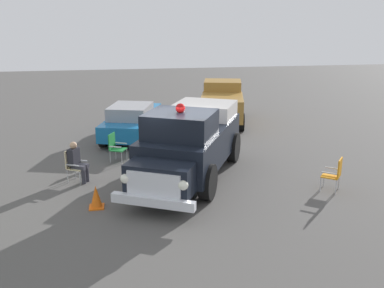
% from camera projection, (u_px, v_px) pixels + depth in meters
% --- Properties ---
extents(ground_plane, '(60.00, 60.00, 0.00)m').
position_uv_depth(ground_plane, '(180.00, 184.00, 13.43)').
color(ground_plane, '#514F4C').
extents(vintage_fire_truck, '(6.29, 4.61, 2.59)m').
position_uv_depth(vintage_fire_truck, '(190.00, 141.00, 13.64)').
color(vintage_fire_truck, black).
rests_on(vintage_fire_truck, ground).
extents(classic_hot_rod, '(4.71, 3.01, 1.46)m').
position_uv_depth(classic_hot_rod, '(133.00, 120.00, 18.31)').
color(classic_hot_rod, black).
rests_on(classic_hot_rod, ground).
extents(parked_pickup, '(5.09, 2.93, 1.90)m').
position_uv_depth(parked_pickup, '(222.00, 102.00, 20.88)').
color(parked_pickup, black).
rests_on(parked_pickup, ground).
extents(lawn_chair_near_truck, '(0.66, 0.66, 1.02)m').
position_uv_depth(lawn_chair_near_truck, '(73.00, 163.00, 13.48)').
color(lawn_chair_near_truck, '#B7BABF').
rests_on(lawn_chair_near_truck, ground).
extents(lawn_chair_by_car, '(0.66, 0.66, 1.02)m').
position_uv_depth(lawn_chair_by_car, '(115.00, 145.00, 15.32)').
color(lawn_chair_by_car, '#B7BABF').
rests_on(lawn_chair_by_car, ground).
extents(lawn_chair_spare, '(0.69, 0.69, 1.02)m').
position_uv_depth(lawn_chair_spare, '(335.00, 172.00, 12.72)').
color(lawn_chair_spare, '#B7BABF').
rests_on(lawn_chair_spare, ground).
extents(spectator_seated, '(0.57, 0.64, 1.29)m').
position_uv_depth(spectator_seated, '(77.00, 160.00, 13.41)').
color(spectator_seated, '#383842').
rests_on(spectator_seated, ground).
extents(traffic_cone, '(0.40, 0.40, 0.64)m').
position_uv_depth(traffic_cone, '(96.00, 197.00, 11.69)').
color(traffic_cone, orange).
rests_on(traffic_cone, ground).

